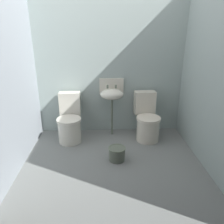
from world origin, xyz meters
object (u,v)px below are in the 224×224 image
toilet_left (70,122)px  sink (112,94)px  toilet_right (147,121)px  bucket (117,153)px

toilet_left → sink: 0.86m
toilet_left → toilet_right: bearing=178.3°
toilet_right → sink: size_ratio=0.79×
toilet_left → bucket: 1.04m
toilet_left → toilet_right: same height
toilet_left → bucket: toilet_left is taller
toilet_right → sink: (-0.59, 0.19, 0.43)m
toilet_right → bucket: size_ratio=3.09×
toilet_right → sink: sink is taller
toilet_left → toilet_right: size_ratio=1.00×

